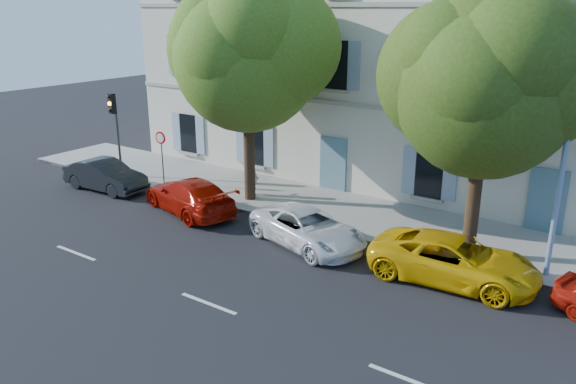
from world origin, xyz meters
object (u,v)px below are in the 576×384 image
Objects in this scene: road_sign at (161,147)px; car_dark_sedan at (105,175)px; traffic_light at (114,117)px; pedestrian_b at (252,176)px; pedestrian_a at (252,177)px; car_white_coupe at (308,228)px; car_red_coupe at (189,196)px; tree_left at (247,59)px; car_yellow_supercar at (454,260)px; street_lamp at (568,127)px; tree_right at (486,90)px.

car_dark_sedan is at bearing -136.41° from road_sign.
traffic_light is 2.44× the size of pedestrian_b.
car_white_coupe is at bearing 152.21° from pedestrian_a.
car_dark_sedan is 0.86× the size of car_red_coupe.
pedestrian_a is (-0.24, 0.47, -5.00)m from tree_left.
car_dark_sedan is 10.89m from car_white_coupe.
tree_left is (1.23, 2.37, 5.25)m from car_red_coupe.
car_red_coupe is 3.02m from pedestrian_a.
car_yellow_supercar is 0.55× the size of tree_left.
car_red_coupe is at bearing -172.83° from street_lamp.
car_white_coupe is 2.86× the size of pedestrian_a.
pedestrian_b reaches higher than car_yellow_supercar.
tree_left reaches higher than car_white_coupe.
pedestrian_b is (-0.07, 0.05, 0.02)m from pedestrian_a.
road_sign is at bearing 179.74° from street_lamp.
traffic_light reaches higher than car_white_coupe.
car_red_coupe reaches higher than car_dark_sedan.
car_yellow_supercar is 11.13m from tree_left.
car_white_coupe is 0.54× the size of tree_right.
traffic_light is 0.49× the size of street_lamp.
pedestrian_a is at bearing 174.86° from tree_right.
car_red_coupe is 3.03× the size of pedestrian_a.
car_dark_sedan is 18.80m from street_lamp.
pedestrian_b is at bearing 178.36° from car_red_coupe.
car_yellow_supercar is (15.95, 0.15, 0.01)m from car_dark_sedan.
car_dark_sedan is 0.51× the size of street_lamp.
car_red_coupe is at bearing -117.40° from tree_left.
car_white_coupe is 9.31m from road_sign.
car_dark_sedan is 0.46× the size of tree_left.
pedestrian_b is (-9.86, 2.78, 0.27)m from car_yellow_supercar.
street_lamp is (16.42, -0.08, 2.82)m from road_sign.
street_lamp reaches higher than car_white_coupe.
tree_left is 3.66× the size of road_sign.
car_dark_sedan is 16.68m from tree_right.
car_dark_sedan is 15.96m from car_yellow_supercar.
street_lamp is at bearing 113.17° from car_red_coupe.
traffic_light is at bearing -87.41° from car_red_coupe.
car_white_coupe is at bearing -28.91° from tree_left.
pedestrian_b is at bearing -66.98° from car_dark_sedan.
tree_left is 1.11× the size of street_lamp.
traffic_light is 19.21m from street_lamp.
tree_right is (-0.12, 1.86, 4.85)m from car_yellow_supercar.
car_yellow_supercar is (10.78, 0.11, -0.01)m from car_red_coupe.
tree_left is at bearing 121.47° from pedestrian_a.
tree_right is (9.43, -0.40, -0.40)m from tree_left.
car_white_coupe is 12.09m from traffic_light.
tree_right reaches higher than pedestrian_a.
pedestrian_a is at bearing -171.16° from pedestrian_b.
car_white_coupe is 5.07m from car_yellow_supercar.
pedestrian_a is at bearing 117.35° from tree_left.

